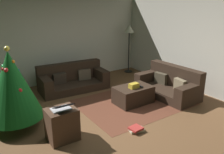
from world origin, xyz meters
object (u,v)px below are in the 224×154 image
object	(u,v)px
couch_right	(170,85)
gift_box	(134,86)
couch_left	(73,80)
book_stack	(136,129)
corner_lamp	(129,32)
laptop	(62,108)
christmas_tree	(12,85)
ottoman	(133,95)
tv_remote	(140,86)
side_table	(62,124)

from	to	relation	value
couch_right	gift_box	bearing A→B (deg)	84.37
couch_left	book_stack	distance (m)	2.82
corner_lamp	couch_right	bearing A→B (deg)	-100.08
gift_box	corner_lamp	xyz separation A→B (m)	(1.57, 2.23, 0.91)
laptop	couch_right	bearing A→B (deg)	7.84
couch_left	couch_right	distance (m)	2.70
christmas_tree	couch_left	bearing A→B (deg)	36.56
couch_left	gift_box	size ratio (longest dim) A/B	8.06
ottoman	laptop	world-z (taller)	laptop
tv_remote	christmas_tree	xyz separation A→B (m)	(-2.80, 0.45, 0.46)
couch_right	gift_box	xyz separation A→B (m)	(-1.16, 0.08, 0.19)
ottoman	tv_remote	bearing A→B (deg)	-29.94
tv_remote	laptop	distance (m)	2.28
laptop	corner_lamp	world-z (taller)	corner_lamp
tv_remote	laptop	xyz separation A→B (m)	(-2.21, -0.50, 0.22)
couch_right	corner_lamp	size ratio (longest dim) A/B	1.02
christmas_tree	corner_lamp	distance (m)	4.58
gift_box	side_table	xyz separation A→B (m)	(-2.02, -0.46, -0.18)
laptop	gift_box	bearing A→B (deg)	14.30
ottoman	gift_box	size ratio (longest dim) A/B	3.81
christmas_tree	side_table	world-z (taller)	christmas_tree
christmas_tree	ottoman	bearing A→B (deg)	-7.95
gift_box	couch_left	bearing A→B (deg)	113.46
laptop	side_table	bearing A→B (deg)	89.02
gift_box	laptop	world-z (taller)	laptop
book_stack	corner_lamp	size ratio (longest dim) A/B	0.20
laptop	ottoman	bearing A→B (deg)	15.71
couch_right	ottoman	xyz separation A→B (m)	(-1.12, 0.14, -0.08)
couch_right	side_table	size ratio (longest dim) A/B	2.80
couch_right	side_table	world-z (taller)	couch_right
tv_remote	christmas_tree	world-z (taller)	christmas_tree
couch_right	gift_box	world-z (taller)	couch_right
gift_box	book_stack	xyz separation A→B (m)	(-0.75, -1.01, -0.43)
gift_box	christmas_tree	world-z (taller)	christmas_tree
couch_left	side_table	distance (m)	2.57
couch_left	couch_right	bearing A→B (deg)	139.47
tv_remote	book_stack	xyz separation A→B (m)	(-0.93, -0.99, -0.39)
ottoman	corner_lamp	size ratio (longest dim) A/B	0.55
couch_right	book_stack	xyz separation A→B (m)	(-1.91, -0.94, -0.24)
couch_right	laptop	world-z (taller)	couch_right
couch_left	laptop	bearing A→B (deg)	65.07
side_table	book_stack	world-z (taller)	side_table
tv_remote	side_table	size ratio (longest dim) A/B	0.27
gift_box	tv_remote	bearing A→B (deg)	-5.97
side_table	corner_lamp	world-z (taller)	corner_lamp
ottoman	laptop	xyz separation A→B (m)	(-2.06, -0.58, 0.44)
couch_left	gift_box	world-z (taller)	couch_left
side_table	corner_lamp	bearing A→B (deg)	36.76
book_stack	christmas_tree	bearing A→B (deg)	142.15
gift_box	book_stack	world-z (taller)	gift_box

